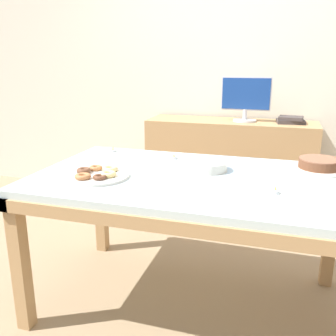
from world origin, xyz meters
name	(u,v)px	position (x,y,z in m)	size (l,w,h in m)	color
ground_plane	(189,302)	(0.00, 0.00, 0.00)	(12.00, 12.00, 0.00)	#997F60
wall_back	(238,64)	(0.00, 1.78, 1.30)	(8.00, 0.10, 2.60)	silver
dining_table	(191,192)	(0.00, 0.00, 0.67)	(1.64, 1.00, 0.76)	silver
sideboard	(229,166)	(0.00, 1.48, 0.41)	(1.46, 0.44, 0.83)	tan
computer_monitor	(246,99)	(0.11, 1.48, 1.01)	(0.42, 0.20, 0.38)	silver
book_stack	(291,120)	(0.49, 1.48, 0.85)	(0.24, 0.18, 0.06)	#3F3838
cake_chocolate_round	(319,165)	(0.64, 0.31, 0.78)	(0.31, 0.31, 0.06)	silver
pastry_platter	(97,175)	(-0.45, -0.16, 0.77)	(0.33, 0.33, 0.04)	silver
plate_stack	(207,166)	(0.06, 0.13, 0.78)	(0.21, 0.21, 0.05)	silver
tealight_centre	(174,157)	(-0.18, 0.31, 0.77)	(0.04, 0.04, 0.04)	silver
tealight_near_front	(275,191)	(0.42, -0.15, 0.77)	(0.04, 0.04, 0.04)	silver
tealight_right_edge	(113,150)	(-0.61, 0.37, 0.77)	(0.04, 0.04, 0.04)	silver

